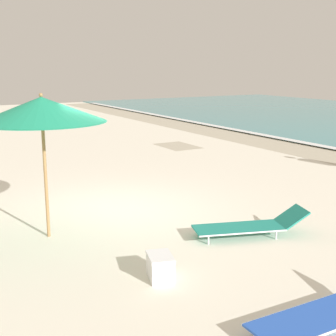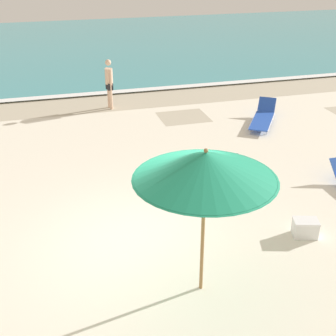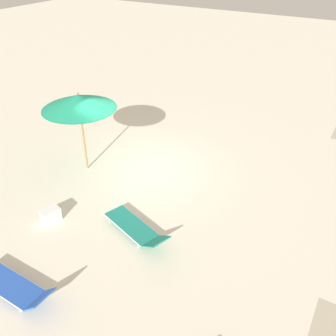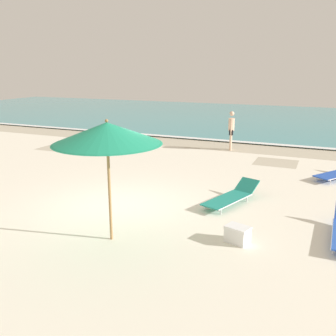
{
  "view_description": "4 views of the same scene",
  "coord_description": "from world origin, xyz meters",
  "px_view_note": "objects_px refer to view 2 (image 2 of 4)",
  "views": [
    {
      "loc": [
        8.95,
        -3.74,
        3.11
      ],
      "look_at": [
        -0.1,
        1.5,
        0.81
      ],
      "focal_mm": 50.0,
      "sensor_mm": 36.0,
      "label": 1
    },
    {
      "loc": [
        -1.56,
        -7.56,
        5.42
      ],
      "look_at": [
        0.9,
        1.17,
        1.03
      ],
      "focal_mm": 50.0,
      "sensor_mm": 36.0,
      "label": 2
    },
    {
      "loc": [
        8.5,
        6.13,
        6.63
      ],
      "look_at": [
        0.3,
        1.33,
        0.68
      ],
      "focal_mm": 40.0,
      "sensor_mm": 36.0,
      "label": 3
    },
    {
      "loc": [
        4.86,
        -7.97,
        3.64
      ],
      "look_at": [
        0.93,
        1.13,
        0.98
      ],
      "focal_mm": 40.0,
      "sensor_mm": 36.0,
      "label": 4
    }
  ],
  "objects_px": {
    "beach_umbrella": "(205,166)",
    "sun_lounger_near_water_left": "(263,117)",
    "beachgoer_wading_adult": "(109,81)",
    "sun_lounger_beside_umbrella": "(229,181)",
    "cooler_box": "(305,228)"
  },
  "relations": [
    {
      "from": "beach_umbrella",
      "to": "sun_lounger_near_water_left",
      "type": "xyz_separation_m",
      "value": [
        4.69,
        7.17,
        -2.13
      ]
    },
    {
      "from": "sun_lounger_beside_umbrella",
      "to": "cooler_box",
      "type": "height_order",
      "value": "sun_lounger_beside_umbrella"
    },
    {
      "from": "sun_lounger_beside_umbrella",
      "to": "beachgoer_wading_adult",
      "type": "bearing_deg",
      "value": 123.14
    },
    {
      "from": "sun_lounger_near_water_left",
      "to": "beach_umbrella",
      "type": "bearing_deg",
      "value": -89.24
    },
    {
      "from": "beach_umbrella",
      "to": "beachgoer_wading_adult",
      "type": "relative_size",
      "value": 1.5
    },
    {
      "from": "beach_umbrella",
      "to": "beachgoer_wading_adult",
      "type": "distance_m",
      "value": 10.2
    },
    {
      "from": "sun_lounger_beside_umbrella",
      "to": "beachgoer_wading_adult",
      "type": "relative_size",
      "value": 1.25
    },
    {
      "from": "sun_lounger_near_water_left",
      "to": "beachgoer_wading_adult",
      "type": "bearing_deg",
      "value": -178.78
    },
    {
      "from": "beach_umbrella",
      "to": "cooler_box",
      "type": "bearing_deg",
      "value": 20.05
    },
    {
      "from": "sun_lounger_near_water_left",
      "to": "cooler_box",
      "type": "relative_size",
      "value": 3.74
    },
    {
      "from": "sun_lounger_beside_umbrella",
      "to": "beachgoer_wading_adult",
      "type": "distance_m",
      "value": 7.13
    },
    {
      "from": "beach_umbrella",
      "to": "sun_lounger_near_water_left",
      "type": "relative_size",
      "value": 1.22
    },
    {
      "from": "cooler_box",
      "to": "sun_lounger_beside_umbrella",
      "type": "bearing_deg",
      "value": 124.09
    },
    {
      "from": "beach_umbrella",
      "to": "beachgoer_wading_adult",
      "type": "height_order",
      "value": "beach_umbrella"
    },
    {
      "from": "beach_umbrella",
      "to": "sun_lounger_near_water_left",
      "type": "bearing_deg",
      "value": 56.82
    }
  ]
}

